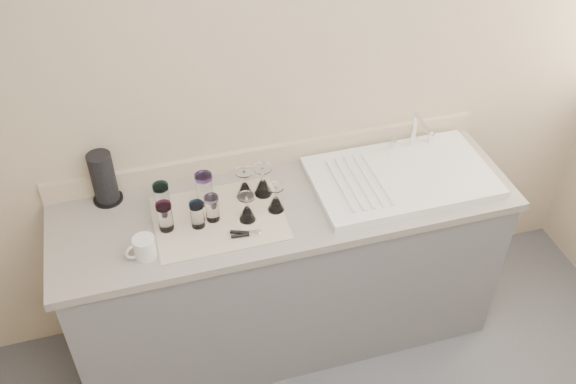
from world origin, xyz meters
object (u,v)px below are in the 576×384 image
object	(u,v)px
goblet_front_left	(247,211)
tumbler_magenta	(165,216)
goblet_back_left	(245,188)
goblet_front_right	(276,202)
tumbler_blue	(197,214)
paper_towel_roll	(104,178)
sink_unit	(402,176)
tumbler_purple	(205,189)
tumbler_teal	(162,197)
goblet_back_right	(263,185)
can_opener	(246,234)
white_mug	(144,248)
tumbler_lavender	(212,208)

from	to	relation	value
goblet_front_left	tumbler_magenta	bearing A→B (deg)	173.51
tumbler_magenta	goblet_back_left	bearing A→B (deg)	16.83
goblet_front_right	tumbler_blue	bearing A→B (deg)	-178.78
tumbler_magenta	paper_towel_roll	bearing A→B (deg)	130.10
sink_unit	tumbler_magenta	bearing A→B (deg)	-178.23
tumbler_blue	goblet_back_left	world-z (taller)	goblet_back_left
tumbler_magenta	tumbler_purple	bearing A→B (deg)	32.48
tumbler_blue	goblet_front_left	world-z (taller)	goblet_front_left
tumbler_teal	goblet_back_right	world-z (taller)	goblet_back_right
goblet_back_left	goblet_back_right	world-z (taller)	goblet_back_right
tumbler_magenta	goblet_back_right	distance (m)	0.46
tumbler_magenta	paper_towel_roll	distance (m)	0.35
goblet_back_left	can_opener	xyz separation A→B (m)	(-0.05, -0.24, -0.04)
sink_unit	tumbler_teal	size ratio (longest dim) A/B	5.99
goblet_back_left	white_mug	distance (m)	0.53
tumbler_magenta	tumbler_lavender	bearing A→B (deg)	0.97
tumbler_teal	white_mug	xyz separation A→B (m)	(-0.11, -0.25, -0.03)
tumbler_lavender	tumbler_blue	bearing A→B (deg)	-161.48
goblet_back_right	tumbler_blue	bearing A→B (deg)	-158.17
tumbler_magenta	white_mug	xyz separation A→B (m)	(-0.11, -0.13, -0.03)
white_mug	goblet_back_right	bearing A→B (deg)	23.25
can_opener	white_mug	bearing A→B (deg)	179.61
tumbler_lavender	tumbler_magenta	bearing A→B (deg)	-179.03
tumbler_teal	tumbler_lavender	xyz separation A→B (m)	(0.19, -0.12, -0.01)
goblet_back_left	paper_towel_roll	world-z (taller)	paper_towel_roll
tumbler_purple	tumbler_magenta	distance (m)	0.22
tumbler_purple	can_opener	bearing A→B (deg)	-64.39
tumbler_teal	tumbler_blue	xyz separation A→B (m)	(0.13, -0.14, -0.01)
tumbler_purple	white_mug	size ratio (longest dim) A/B	1.10
sink_unit	tumbler_teal	distance (m)	1.08
tumbler_lavender	paper_towel_roll	size ratio (longest dim) A/B	0.50
goblet_back_left	goblet_back_right	bearing A→B (deg)	-2.14
goblet_back_right	goblet_front_right	distance (m)	0.12
tumbler_lavender	goblet_front_left	bearing A→B (deg)	-16.58
tumbler_teal	can_opener	size ratio (longest dim) A/B	1.08
goblet_back_right	paper_towel_roll	world-z (taller)	paper_towel_roll
tumbler_teal	goblet_front_left	world-z (taller)	tumbler_teal
tumbler_magenta	goblet_front_right	size ratio (longest dim) A/B	1.03
goblet_front_right	white_mug	bearing A→B (deg)	-168.45
tumbler_purple	goblet_front_left	xyz separation A→B (m)	(0.15, -0.16, -0.03)
tumbler_teal	sink_unit	bearing A→B (deg)	-4.67
goblet_back_left	goblet_front_right	size ratio (longest dim) A/B	1.10
goblet_front_right	paper_towel_roll	bearing A→B (deg)	158.24
sink_unit	tumbler_blue	xyz separation A→B (m)	(-0.95, -0.05, 0.05)
tumbler_magenta	can_opener	xyz separation A→B (m)	(0.31, -0.13, -0.06)
white_mug	goblet_front_right	bearing A→B (deg)	11.55
tumbler_teal	goblet_front_right	distance (m)	0.49
tumbler_magenta	paper_towel_roll	size ratio (longest dim) A/B	0.54
tumbler_purple	goblet_back_left	distance (m)	0.18
goblet_back_right	paper_towel_roll	xyz separation A→B (m)	(-0.67, 0.16, 0.06)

